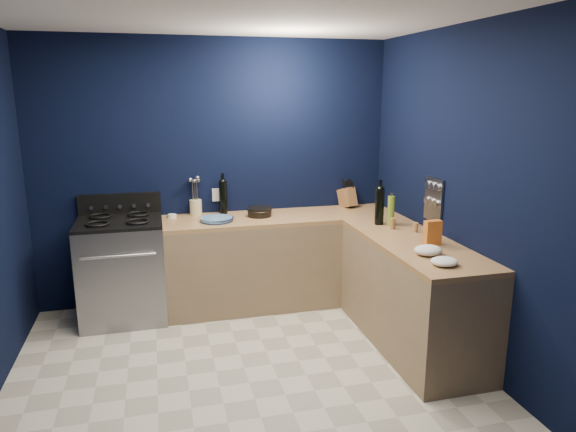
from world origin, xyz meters
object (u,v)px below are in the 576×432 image
object	(u,v)px
knife_block	(347,198)
gas_range	(123,271)
plate_stack	(216,219)
utensil_crock	(196,207)
crouton_bag	(433,233)

from	to	relation	value
knife_block	gas_range	bearing A→B (deg)	168.00
gas_range	knife_block	size ratio (longest dim) A/B	4.63
plate_stack	knife_block	distance (m)	1.44
gas_range	knife_block	bearing A→B (deg)	5.79
gas_range	plate_stack	distance (m)	0.99
gas_range	plate_stack	size ratio (longest dim) A/B	3.06
utensil_crock	knife_block	xyz separation A→B (m)	(1.58, -0.04, 0.02)
gas_range	crouton_bag	world-z (taller)	crouton_bag
gas_range	utensil_crock	xyz separation A→B (m)	(0.71, 0.27, 0.51)
plate_stack	utensil_crock	bearing A→B (deg)	116.61
utensil_crock	plate_stack	bearing A→B (deg)	-63.39
gas_range	crouton_bag	distance (m)	2.81
gas_range	plate_stack	xyz separation A→B (m)	(0.88, -0.06, 0.46)
crouton_bag	knife_block	bearing A→B (deg)	92.63
plate_stack	knife_block	world-z (taller)	knife_block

